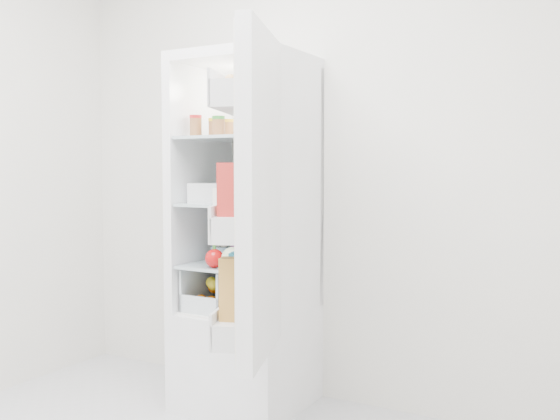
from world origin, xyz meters
The scene contains 21 objects.
room_walls centered at (0.00, 0.00, 1.59)m, with size 3.02×3.02×2.61m.
refrigerator centered at (-0.20, 1.25, 0.67)m, with size 0.60×0.60×1.80m.
shelf_low centered at (-0.20, 1.19, 0.74)m, with size 0.49×0.53×0.01m, color #A4B9C0.
shelf_mid centered at (-0.20, 1.19, 1.05)m, with size 0.49×0.53×0.01m, color #A4B9C0.
shelf_top centered at (-0.20, 1.19, 1.38)m, with size 0.49×0.53×0.01m, color #A4B9C0.
crisper_left centered at (-0.32, 1.19, 0.61)m, with size 0.23×0.46×0.22m, color silver, non-canonical shape.
crisper_right centered at (-0.08, 1.19, 0.61)m, with size 0.23×0.46×0.22m, color silver, non-canonical shape.
condiment_jars centered at (-0.21, 1.13, 1.43)m, with size 0.46×0.34×0.08m.
squeeze_bottle centered at (-0.03, 1.34, 1.49)m, with size 0.06×0.06×0.20m, color white.
tub_white centered at (-0.37, 1.09, 1.11)m, with size 0.15×0.15×0.10m, color silver.
tub_cream centered at (-0.16, 1.01, 1.10)m, with size 0.14×0.14×0.08m, color silver.
tin_red centered at (-0.07, 1.03, 1.09)m, with size 0.08×0.08×0.06m, color #B51B2D.
foil_tray centered at (-0.36, 1.31, 1.08)m, with size 0.15×0.12×0.04m, color silver.
tub_green centered at (-0.03, 1.28, 1.10)m, with size 0.11×0.15×0.09m, color #469A5B.
red_cabbage centered at (-0.18, 1.16, 0.82)m, with size 0.15×0.15×0.15m, color #57205D.
bell_pepper centered at (-0.24, 0.98, 0.79)m, with size 0.09×0.09×0.09m, color #B40B0B.
mushroom_bowl centered at (-0.32, 1.20, 0.79)m, with size 0.16×0.16×0.08m, color #7BA0B8.
salad_bag centered at (-0.13, 0.97, 0.80)m, with size 0.11×0.11×0.11m, color #B1C392.
citrus_pile centered at (-0.33, 1.12, 0.59)m, with size 0.20×0.24×0.16m.
veg_pile centered at (-0.07, 1.18, 0.56)m, with size 0.16×0.30×0.10m.
fridge_door centered at (0.20, 0.63, 1.09)m, with size 0.34×0.59×1.30m.
Camera 1 is at (1.50, -1.49, 1.23)m, focal length 40.00 mm.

